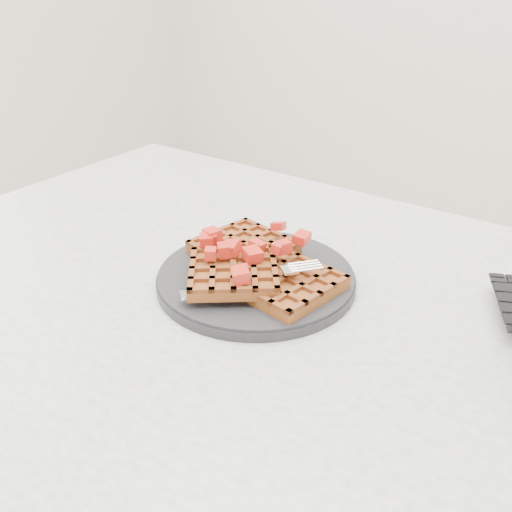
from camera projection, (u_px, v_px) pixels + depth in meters
The scene contains 5 objects.
table at pixel (281, 389), 0.72m from camera, with size 1.20×0.80×0.75m.
plate at pixel (256, 278), 0.72m from camera, with size 0.25×0.25×0.02m, color black.
waffles at pixel (254, 266), 0.71m from camera, with size 0.22×0.21×0.03m.
strawberry_pile at pixel (256, 246), 0.70m from camera, with size 0.15×0.15×0.02m, color #A10800, non-canonical shape.
fork at pixel (263, 287), 0.67m from camera, with size 0.02×0.18×0.02m, color silver, non-canonical shape.
Camera 1 is at (0.29, -0.47, 1.12)m, focal length 40.00 mm.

